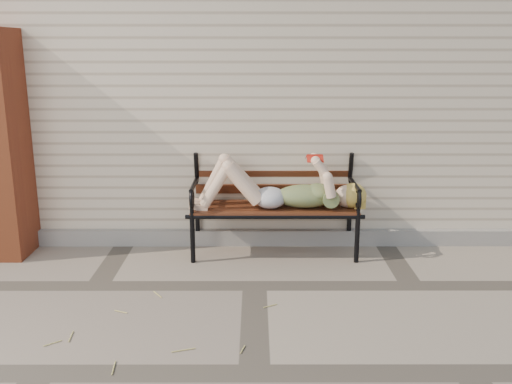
{
  "coord_description": "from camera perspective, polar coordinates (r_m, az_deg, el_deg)",
  "views": [
    {
      "loc": [
        0.0,
        -4.2,
        1.84
      ],
      "look_at": [
        0.01,
        0.54,
        0.63
      ],
      "focal_mm": 40.0,
      "sensor_mm": 36.0,
      "label": 1
    }
  ],
  "objects": [
    {
      "name": "house_wall",
      "position": [
        7.21,
        -0.12,
        11.61
      ],
      "size": [
        8.0,
        4.0,
        3.0
      ],
      "primitive_type": "cube",
      "color": "beige",
      "rests_on": "ground"
    },
    {
      "name": "foundation_strip",
      "position": [
        5.46,
        -0.13,
        -4.55
      ],
      "size": [
        8.0,
        0.1,
        0.15
      ],
      "primitive_type": "cube",
      "color": "gray",
      "rests_on": "ground"
    },
    {
      "name": "ground",
      "position": [
        4.58,
        -0.14,
        -9.36
      ],
      "size": [
        80.0,
        80.0,
        0.0
      ],
      "primitive_type": "plane",
      "color": "gray",
      "rests_on": "ground"
    },
    {
      "name": "straw_scatter",
      "position": [
        4.04,
        -19.28,
        -13.54
      ],
      "size": [
        3.04,
        1.69,
        0.01
      ],
      "color": "tan",
      "rests_on": "ground"
    },
    {
      "name": "reading_woman",
      "position": [
        5.05,
        2.01,
        0.4
      ],
      "size": [
        1.54,
        0.35,
        0.48
      ],
      "color": "#0B404F",
      "rests_on": "ground"
    },
    {
      "name": "garden_bench",
      "position": [
        5.18,
        1.81,
        0.37
      ],
      "size": [
        1.63,
        0.65,
        1.05
      ],
      "color": "black",
      "rests_on": "ground"
    }
  ]
}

